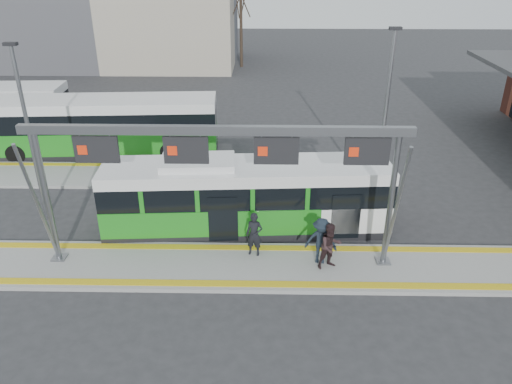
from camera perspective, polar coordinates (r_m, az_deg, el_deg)
ground at (r=18.47m, az=-2.62°, el=-8.68°), size 120.00×120.00×0.00m
platform_main at (r=18.43m, az=-2.62°, el=-8.49°), size 22.00×3.00×0.15m
platform_second at (r=25.90m, az=-10.41°, el=1.86°), size 20.00×3.00×0.15m
tactile_main at (r=18.38m, az=-2.63°, el=-8.27°), size 22.00×2.65×0.02m
tactile_second at (r=26.90m, az=-9.98°, el=3.04°), size 20.00×0.35×0.02m
gantry at (r=16.67m, az=-4.06°, el=4.08°), size 13.00×1.68×5.20m
hero_bus at (r=20.23m, az=-1.15°, el=-0.59°), size 11.60×3.16×3.15m
bg_bus_green at (r=29.24m, az=-17.21°, el=7.10°), size 12.85×3.53×3.18m
passenger_a at (r=18.51m, az=-0.19°, el=-4.87°), size 0.69×0.53×1.71m
passenger_b at (r=17.97m, az=8.50°, el=-6.13°), size 1.05×0.95×1.76m
passenger_c at (r=18.19m, az=7.45°, el=-5.57°), size 1.26×0.87×1.79m
lamp_west at (r=22.04m, az=-24.53°, el=6.33°), size 0.50×0.25×7.40m
lamp_east at (r=22.38m, az=14.56°, el=8.58°), size 0.50×0.25×7.71m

